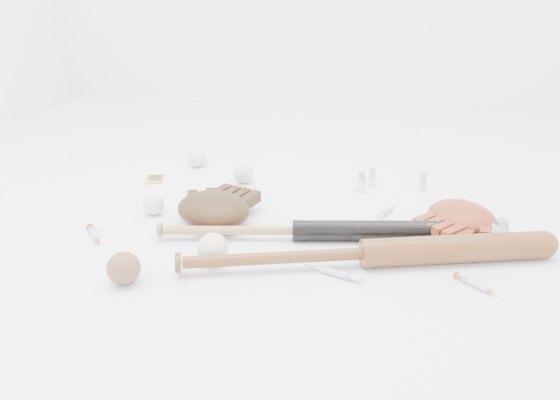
% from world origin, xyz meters
% --- Properties ---
extents(bat_dark, '(0.81, 0.20, 0.06)m').
position_xyz_m(bat_dark, '(0.07, -0.09, 0.03)').
color(bat_dark, black).
rests_on(bat_dark, ground).
extents(bat_wood, '(0.99, 0.35, 0.07)m').
position_xyz_m(bat_wood, '(0.27, -0.20, 0.04)').
color(bat_wood, brown).
rests_on(bat_wood, ground).
extents(glove_dark, '(0.34, 0.34, 0.10)m').
position_xyz_m(glove_dark, '(-0.19, -0.03, 0.05)').
color(glove_dark, '#321F0E').
rests_on(glove_dark, ground).
extents(glove_tan, '(0.34, 0.34, 0.09)m').
position_xyz_m(glove_tan, '(0.53, 0.05, 0.04)').
color(glove_tan, maroon).
rests_on(glove_tan, ground).
extents(trading_card, '(0.09, 0.10, 0.01)m').
position_xyz_m(trading_card, '(-0.51, 0.28, 0.00)').
color(trading_card, gold).
rests_on(trading_card, ground).
extents(pedestal, '(0.08, 0.08, 0.04)m').
position_xyz_m(pedestal, '(-0.16, 0.22, 0.02)').
color(pedestal, white).
rests_on(pedestal, ground).
extents(baseball_on_pedestal, '(0.07, 0.07, 0.07)m').
position_xyz_m(baseball_on_pedestal, '(-0.16, 0.22, 0.07)').
color(baseball_on_pedestal, silver).
rests_on(baseball_on_pedestal, pedestal).
extents(baseball_left, '(0.07, 0.07, 0.07)m').
position_xyz_m(baseball_left, '(-0.39, 0.00, 0.03)').
color(baseball_left, silver).
rests_on(baseball_left, ground).
extents(baseball_upper, '(0.08, 0.08, 0.08)m').
position_xyz_m(baseball_upper, '(-0.40, 0.45, 0.04)').
color(baseball_upper, silver).
rests_on(baseball_upper, ground).
extents(baseball_mid, '(0.08, 0.08, 0.08)m').
position_xyz_m(baseball_mid, '(-0.12, -0.26, 0.04)').
color(baseball_mid, silver).
rests_on(baseball_mid, ground).
extents(baseball_aged, '(0.08, 0.08, 0.08)m').
position_xyz_m(baseball_aged, '(-0.30, -0.39, 0.04)').
color(baseball_aged, brown).
rests_on(baseball_aged, ground).
extents(syringe_0, '(0.12, 0.14, 0.02)m').
position_xyz_m(syringe_0, '(-0.49, -0.19, 0.01)').
color(syringe_0, '#ADBCC6').
rests_on(syringe_0, ground).
extents(syringe_1, '(0.16, 0.08, 0.02)m').
position_xyz_m(syringe_1, '(0.20, -0.27, 0.01)').
color(syringe_1, '#ADBCC6').
rests_on(syringe_1, ground).
extents(syringe_2, '(0.08, 0.14, 0.02)m').
position_xyz_m(syringe_2, '(0.32, 0.14, 0.01)').
color(syringe_2, '#ADBCC6').
rests_on(syringe_2, ground).
extents(syringe_3, '(0.12, 0.11, 0.02)m').
position_xyz_m(syringe_3, '(0.53, -0.26, 0.01)').
color(syringe_3, '#ADBCC6').
rests_on(syringe_3, ground).
extents(vial_0, '(0.02, 0.02, 0.06)m').
position_xyz_m(vial_0, '(0.27, 0.37, 0.03)').
color(vial_0, silver).
rests_on(vial_0, ground).
extents(vial_1, '(0.03, 0.03, 0.06)m').
position_xyz_m(vial_1, '(0.44, 0.34, 0.03)').
color(vial_1, silver).
rests_on(vial_1, ground).
extents(vial_2, '(0.03, 0.03, 0.07)m').
position_xyz_m(vial_2, '(0.23, 0.30, 0.04)').
color(vial_2, silver).
rests_on(vial_2, ground).
extents(vial_3, '(0.04, 0.04, 0.10)m').
position_xyz_m(vial_3, '(0.61, -0.08, 0.05)').
color(vial_3, silver).
rests_on(vial_3, ground).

